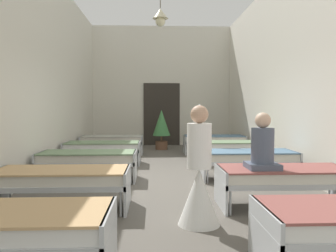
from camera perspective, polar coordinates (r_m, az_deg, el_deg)
ground_plane at (r=6.78m, az=0.11°, el=-9.58°), size 5.90×13.26×0.10m
room_shell at (r=7.87m, az=-0.28°, el=9.40°), size 5.70×12.86×4.59m
bed_left_row_1 at (r=4.99m, az=-17.81°, el=-8.59°), size 1.90×0.84×0.57m
bed_right_row_1 at (r=5.16m, az=19.30°, el=-8.21°), size 1.90×0.84×0.57m
bed_left_row_2 at (r=6.81m, az=-13.53°, el=-5.42°), size 1.90×0.84×0.57m
bed_right_row_2 at (r=6.94m, az=13.48°, el=-5.26°), size 1.90×0.84×0.57m
bed_left_row_3 at (r=8.66m, az=-11.10°, el=-3.59°), size 1.90×0.84×0.57m
bed_right_row_3 at (r=8.77m, az=10.09°, el=-3.50°), size 1.90×0.84×0.57m
bed_left_row_4 at (r=10.53m, az=-9.53°, el=-2.40°), size 1.90×0.84×0.57m
bed_right_row_4 at (r=10.62m, az=7.88°, el=-2.34°), size 1.90×0.84×0.57m
nurse_near_aisle at (r=4.15m, az=5.35°, el=-9.53°), size 0.52×0.52×1.49m
patient_seated_primary at (r=4.92m, az=15.88°, el=-3.65°), size 0.44×0.44×0.80m
potted_plant at (r=11.56m, az=-1.13°, el=0.07°), size 0.60×0.60×1.38m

